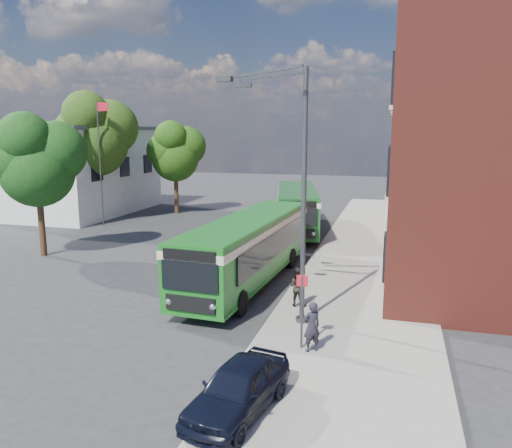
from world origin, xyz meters
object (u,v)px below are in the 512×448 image
(bus_rear, at_px, (297,206))
(parked_car, at_px, (238,388))
(bus_front, at_px, (248,244))
(street_lamp, at_px, (293,193))

(bus_rear, relative_size, parked_car, 3.02)
(parked_car, bearing_deg, bus_front, 116.09)
(street_lamp, distance_m, bus_rear, 17.30)
(bus_front, relative_size, parked_car, 3.29)
(street_lamp, height_order, parked_car, street_lamp)
(bus_rear, distance_m, parked_car, 23.21)
(bus_rear, bearing_deg, street_lamp, -79.31)
(street_lamp, xyz_separation_m, parked_car, (-0.04, -6.23, -4.01))
(street_lamp, xyz_separation_m, bus_rear, (-3.16, 16.75, -2.96))
(street_lamp, bearing_deg, bus_front, 123.75)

